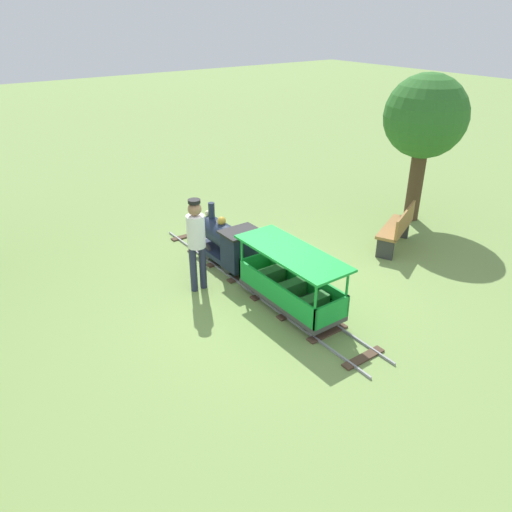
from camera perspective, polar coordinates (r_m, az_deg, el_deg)
name	(u,v)px	position (r m, az deg, el deg)	size (l,w,h in m)	color
ground_plane	(272,295)	(8.28, 1.88, -4.57)	(60.00, 60.00, 0.00)	#75934C
track	(257,284)	(8.57, 0.10, -3.24)	(0.71, 5.70, 0.04)	gray
locomotive	(229,242)	(8.99, -3.13, 1.58)	(0.67, 1.44, 1.03)	#192338
passenger_car	(290,285)	(7.75, 4.01, -3.33)	(0.77, 2.00, 0.97)	#3F3F3F
conductor_person	(196,238)	(8.08, -6.93, 2.08)	(0.30, 0.30, 1.62)	#282D47
park_bench	(397,229)	(10.11, 16.03, 3.08)	(1.35, 0.91, 0.82)	olive
oak_tree_far	(425,118)	(11.19, 19.02, 14.84)	(1.74, 1.74, 3.17)	#4C3823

